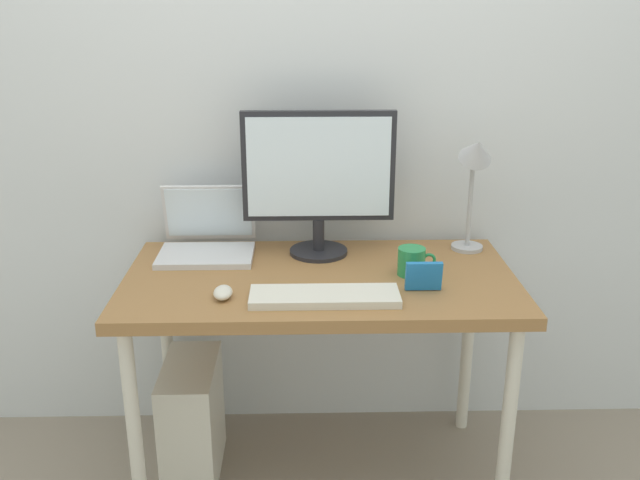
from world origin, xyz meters
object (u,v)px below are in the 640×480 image
keyboard (325,296)px  mouse (223,293)px  monitor (319,175)px  desk_lamp (475,168)px  computer_tower (192,419)px  coffee_mug (412,261)px  laptop (207,237)px  desk (320,297)px  photo_frame (424,276)px

keyboard → mouse: mouse is taller
monitor → desk_lamp: size_ratio=1.19×
computer_tower → desk_lamp: bearing=10.2°
coffee_mug → desk_lamp: bearing=40.9°
keyboard → computer_tower: bearing=154.1°
laptop → coffee_mug: laptop is taller
desk_lamp → keyboard: bearing=-142.7°
desk_lamp → mouse: size_ratio=4.75×
monitor → coffee_mug: monitor is taller
keyboard → mouse: size_ratio=4.89×
desk_lamp → mouse: bearing=-155.7°
desk → desk_lamp: desk_lamp is taller
keyboard → mouse: 0.30m
desk_lamp → computer_tower: desk_lamp is taller
photo_frame → laptop: bearing=153.3°
monitor → laptop: 0.45m
desk_lamp → coffee_mug: (-0.23, -0.20, -0.26)m
desk → laptop: size_ratio=3.90×
laptop → desk_lamp: (0.91, -0.02, 0.24)m
desk → coffee_mug: size_ratio=10.15×
desk → photo_frame: bearing=-22.8°
desk_lamp → photo_frame: bearing=-123.0°
desk → mouse: (-0.29, -0.17, 0.09)m
coffee_mug → monitor: bearing=145.6°
laptop → photo_frame: bearing=-26.7°
mouse → computer_tower: 0.62m
desk → coffee_mug: bearing=0.2°
photo_frame → computer_tower: 0.97m
laptop → computer_tower: laptop is taller
mouse → laptop: bearing=103.5°
desk_lamp → mouse: 0.94m
keyboard → coffee_mug: coffee_mug is taller
laptop → desk_lamp: desk_lamp is taller
monitor → laptop: bearing=177.4°
photo_frame → computer_tower: size_ratio=0.26×
mouse → computer_tower: bearing=128.1°
laptop → desk_lamp: size_ratio=0.75×
desk_lamp → photo_frame: 0.47m
laptop → keyboard: laptop is taller
keyboard → photo_frame: size_ratio=4.00×
desk_lamp → monitor: bearing=-179.9°
keyboard → mouse: bearing=175.4°
desk → monitor: bearing=89.4°
desk_lamp → photo_frame: (-0.21, -0.33, -0.25)m
mouse → coffee_mug: coffee_mug is taller
monitor → computer_tower: (-0.45, -0.17, -0.83)m
monitor → computer_tower: size_ratio=1.22×
laptop → desk_lamp: 0.94m
mouse → computer_tower: (-0.15, 0.20, -0.56)m
desk_lamp → coffee_mug: desk_lamp is taller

